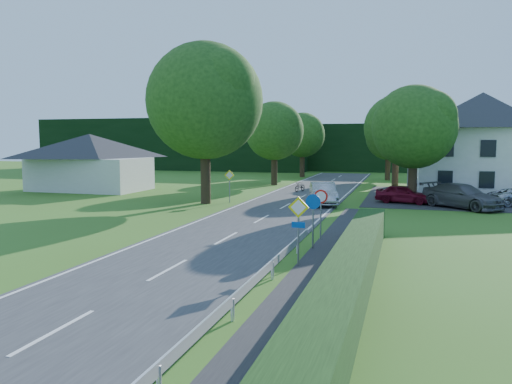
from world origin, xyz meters
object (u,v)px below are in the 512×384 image
(streetlight, at_px, (407,142))
(parasol, at_px, (472,184))
(motorcycle, at_px, (300,186))
(parked_car_grey, at_px, (462,196))
(parked_car_silver_a, at_px, (442,185))
(parked_car_red, at_px, (404,194))
(moving_car, at_px, (323,194))

(streetlight, relative_size, parasol, 3.63)
(streetlight, bearing_deg, motorcycle, 156.57)
(parked_car_grey, distance_m, parasol, 8.05)
(motorcycle, xyz_separation_m, parked_car_silver_a, (11.94, 0.31, 0.39))
(streetlight, relative_size, parked_car_grey, 1.42)
(parasol, bearing_deg, motorcycle, -178.11)
(parked_car_grey, bearing_deg, parked_car_red, 108.24)
(parked_car_grey, bearing_deg, streetlight, 87.35)
(moving_car, relative_size, parked_car_red, 1.21)
(motorcycle, height_order, parked_car_grey, parked_car_grey)
(parked_car_silver_a, distance_m, parasol, 2.31)
(parked_car_red, relative_size, parked_car_silver_a, 0.77)
(motorcycle, bearing_deg, parked_car_red, -17.45)
(motorcycle, distance_m, parasol, 14.26)
(moving_car, bearing_deg, streetlight, 23.64)
(streetlight, xyz_separation_m, moving_car, (-5.66, -4.46, -3.63))
(parked_car_red, height_order, parked_car_grey, parked_car_grey)
(motorcycle, height_order, parasol, parasol)
(parasol, bearing_deg, moving_car, -140.67)
(parked_car_silver_a, bearing_deg, parasol, -67.94)
(parked_car_grey, bearing_deg, parked_car_silver_a, 46.95)
(moving_car, bearing_deg, motorcycle, 97.55)
(motorcycle, relative_size, parked_car_silver_a, 0.34)
(motorcycle, distance_m, parked_car_silver_a, 11.96)
(motorcycle, bearing_deg, parked_car_grey, -14.60)
(moving_car, relative_size, motorcycle, 2.75)
(streetlight, bearing_deg, parasol, 40.47)
(streetlight, distance_m, parked_car_grey, 6.21)
(streetlight, xyz_separation_m, motorcycle, (-9.08, 3.93, -3.96))
(motorcycle, distance_m, parked_car_red, 10.66)
(moving_car, xyz_separation_m, parked_car_red, (5.51, 2.57, -0.12))
(motorcycle, relative_size, parked_car_red, 0.44)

